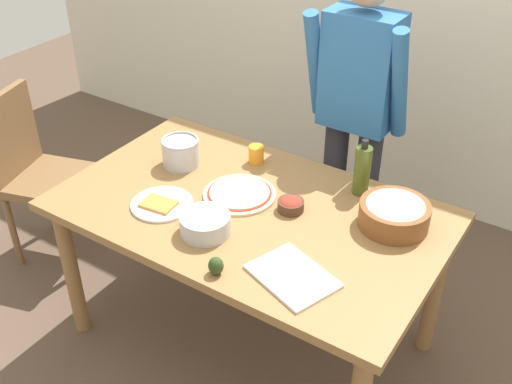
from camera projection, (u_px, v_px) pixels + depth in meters
ground at (250, 336)px, 2.98m from camera, size 8.00×8.00×0.00m
dining_table at (250, 225)px, 2.61m from camera, size 1.60×0.96×0.76m
person_cook at (357, 108)px, 2.93m from camera, size 0.49×0.25×1.62m
chair_wooden_left at (36, 168)px, 3.24m from camera, size 0.50×0.50×0.95m
pizza_raw_on_board at (239, 194)px, 2.63m from camera, size 0.31×0.31×0.02m
plate_with_slice at (161, 204)px, 2.57m from camera, size 0.26×0.26×0.02m
popcorn_bowl at (395, 213)px, 2.42m from camera, size 0.28×0.28×0.11m
mixing_bowl_steel at (205, 224)px, 2.40m from camera, size 0.20×0.20×0.08m
small_sauce_bowl at (291, 204)px, 2.53m from camera, size 0.11×0.11×0.06m
olive_oil_bottle at (362, 170)px, 2.59m from camera, size 0.07×0.07×0.26m
steel_pot at (181, 152)px, 2.81m from camera, size 0.17×0.17×0.13m
cup_orange at (256, 154)px, 2.84m from camera, size 0.07×0.07×0.08m
cutting_board_white at (293, 276)px, 2.20m from camera, size 0.36×0.31×0.01m
avocado at (216, 266)px, 2.20m from camera, size 0.06×0.06×0.07m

